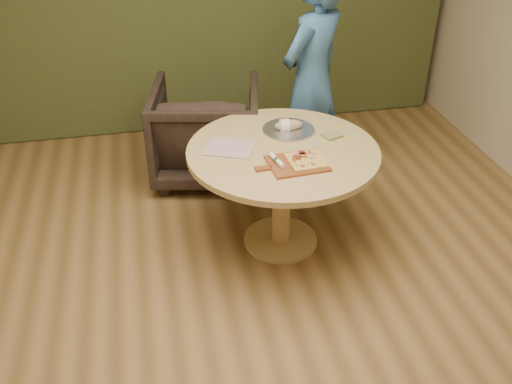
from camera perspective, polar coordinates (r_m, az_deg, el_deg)
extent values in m
cube|color=olive|center=(3.41, -0.19, -14.70)|extent=(5.00, 6.00, 0.02)
cylinder|color=tan|center=(4.09, 2.46, -4.76)|extent=(0.52, 0.52, 0.03)
cylinder|color=tan|center=(3.89, 2.57, -0.79)|extent=(0.12, 0.12, 0.68)
cylinder|color=tan|center=(3.70, 2.72, 4.06)|extent=(1.25, 1.25, 0.04)
cube|color=brown|center=(3.51, 4.13, 2.86)|extent=(0.37, 0.31, 0.01)
cube|color=brown|center=(3.45, 0.69, 2.37)|extent=(0.10, 0.06, 0.01)
cube|color=#E4B459|center=(3.51, 5.04, 3.11)|extent=(0.24, 0.24, 0.02)
cylinder|color=maroon|center=(3.55, 4.75, 3.74)|extent=(0.05, 0.05, 0.00)
cylinder|color=maroon|center=(3.57, 4.62, 3.96)|extent=(0.05, 0.05, 0.00)
cylinder|color=maroon|center=(3.51, 4.15, 3.47)|extent=(0.05, 0.05, 0.00)
cube|color=tan|center=(3.48, 3.83, 3.24)|extent=(0.02, 0.02, 0.01)
cube|color=tan|center=(3.52, 3.79, 3.65)|extent=(0.02, 0.02, 0.01)
cube|color=tan|center=(3.47, 3.84, 3.18)|extent=(0.02, 0.02, 0.01)
cube|color=tan|center=(3.57, 5.38, 4.05)|extent=(0.02, 0.02, 0.01)
cube|color=tan|center=(3.42, 4.69, 2.67)|extent=(0.03, 0.03, 0.01)
cube|color=tan|center=(3.44, 5.69, 2.84)|extent=(0.02, 0.02, 0.01)
cube|color=tan|center=(3.52, 4.67, 3.59)|extent=(0.02, 0.02, 0.01)
cube|color=tan|center=(3.52, 5.04, 3.57)|extent=(0.02, 0.02, 0.01)
cube|color=#3E7C27|center=(3.55, 3.84, 3.81)|extent=(0.01, 0.01, 0.00)
cube|color=#3E7C27|center=(3.49, 6.44, 3.13)|extent=(0.01, 0.01, 0.00)
cube|color=#3E7C27|center=(3.56, 4.28, 3.89)|extent=(0.01, 0.01, 0.00)
cube|color=#3E7C27|center=(3.45, 5.21, 2.82)|extent=(0.01, 0.01, 0.00)
cube|color=#3E7C27|center=(3.57, 5.56, 3.93)|extent=(0.01, 0.01, 0.00)
cube|color=#3E7C27|center=(3.44, 4.12, 2.75)|extent=(0.01, 0.01, 0.00)
cube|color=#3E7C27|center=(3.47, 5.63, 3.02)|extent=(0.01, 0.01, 0.00)
cube|color=#3E7C27|center=(3.54, 3.94, 3.71)|extent=(0.01, 0.01, 0.00)
cube|color=#3E7C27|center=(3.49, 4.47, 3.20)|extent=(0.01, 0.01, 0.00)
cube|color=#3E7C27|center=(3.52, 4.13, 3.53)|extent=(0.01, 0.01, 0.00)
cube|color=#A64A86|center=(3.51, 5.51, 3.37)|extent=(0.01, 0.03, 0.00)
cube|color=#A64A86|center=(3.44, 4.60, 2.73)|extent=(0.03, 0.01, 0.00)
cube|color=#A64A86|center=(3.52, 5.70, 3.41)|extent=(0.03, 0.01, 0.00)
cube|color=#A64A86|center=(3.56, 4.23, 3.87)|extent=(0.03, 0.02, 0.00)
cube|color=#A64A86|center=(3.57, 5.46, 3.90)|extent=(0.03, 0.01, 0.00)
cube|color=#A64A86|center=(3.56, 5.97, 3.83)|extent=(0.01, 0.03, 0.00)
cube|color=#A64A86|center=(3.54, 5.75, 3.63)|extent=(0.01, 0.03, 0.00)
cylinder|color=white|center=(3.50, 2.10, 3.20)|extent=(0.07, 0.17, 0.03)
cylinder|color=#194C26|center=(3.50, 2.10, 3.20)|extent=(0.04, 0.03, 0.03)
cube|color=silver|center=(3.57, 1.42, 3.89)|extent=(0.02, 0.04, 0.00)
cube|color=silver|center=(3.69, -2.61, 4.43)|extent=(0.37, 0.34, 0.01)
cylinder|color=silver|center=(3.91, 3.27, 6.18)|extent=(0.35, 0.35, 0.01)
cylinder|color=silver|center=(3.91, 3.27, 6.24)|extent=(0.36, 0.36, 0.02)
ellipsoid|color=tan|center=(3.90, 3.29, 6.70)|extent=(0.19, 0.08, 0.07)
cylinder|color=white|center=(3.89, 2.86, 6.66)|extent=(0.06, 0.09, 0.09)
cube|color=olive|center=(3.86, 7.61, 5.64)|extent=(0.15, 0.13, 0.02)
imported|color=black|center=(4.68, -5.02, 6.45)|extent=(0.99, 0.94, 0.87)
imported|color=#325D86|center=(4.45, 5.60, 11.01)|extent=(0.75, 0.71, 1.73)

